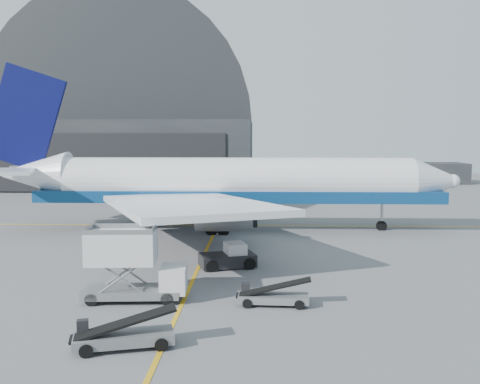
{
  "coord_description": "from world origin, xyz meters",
  "views": [
    {
      "loc": [
        4.2,
        -35.01,
        9.31
      ],
      "look_at": [
        2.67,
        10.76,
        4.5
      ],
      "focal_mm": 40.0,
      "sensor_mm": 36.0,
      "label": 1
    }
  ],
  "objects_px": {
    "airliner": "(219,183)",
    "catering_truck": "(131,266)",
    "belt_loader_a": "(123,336)",
    "pushback_tug": "(229,258)",
    "belt_loader_b": "(273,297)"
  },
  "relations": [
    {
      "from": "airliner",
      "to": "catering_truck",
      "type": "bearing_deg",
      "value": -98.07
    },
    {
      "from": "belt_loader_a",
      "to": "airliner",
      "type": "bearing_deg",
      "value": 71.53
    },
    {
      "from": "pushback_tug",
      "to": "belt_loader_b",
      "type": "bearing_deg",
      "value": -88.81
    },
    {
      "from": "airliner",
      "to": "catering_truck",
      "type": "relative_size",
      "value": 8.01
    },
    {
      "from": "catering_truck",
      "to": "belt_loader_b",
      "type": "relative_size",
      "value": 1.42
    },
    {
      "from": "belt_loader_b",
      "to": "belt_loader_a",
      "type": "bearing_deg",
      "value": -134.52
    },
    {
      "from": "catering_truck",
      "to": "belt_loader_b",
      "type": "height_order",
      "value": "catering_truck"
    },
    {
      "from": "airliner",
      "to": "pushback_tug",
      "type": "xyz_separation_m",
      "value": [
        1.81,
        -15.44,
        -3.98
      ]
    },
    {
      "from": "catering_truck",
      "to": "pushback_tug",
      "type": "xyz_separation_m",
      "value": [
        5.12,
        7.92,
        -1.35
      ]
    },
    {
      "from": "catering_truck",
      "to": "belt_loader_a",
      "type": "bearing_deg",
      "value": -83.31
    },
    {
      "from": "catering_truck",
      "to": "pushback_tug",
      "type": "distance_m",
      "value": 9.52
    },
    {
      "from": "airliner",
      "to": "belt_loader_a",
      "type": "relative_size",
      "value": 10.04
    },
    {
      "from": "belt_loader_b",
      "to": "pushback_tug",
      "type": "bearing_deg",
      "value": 111.41
    },
    {
      "from": "pushback_tug",
      "to": "catering_truck",
      "type": "bearing_deg",
      "value": -140.37
    },
    {
      "from": "airliner",
      "to": "belt_loader_b",
      "type": "relative_size",
      "value": 11.41
    }
  ]
}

